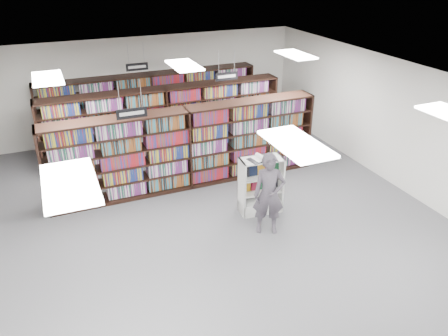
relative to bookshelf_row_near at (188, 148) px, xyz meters
name	(u,v)px	position (x,y,z in m)	size (l,w,h in m)	color
floor	(217,223)	(0.00, -2.00, -1.05)	(12.00, 12.00, 0.00)	#48484D
ceiling	(216,86)	(0.00, -2.00, 2.15)	(10.00, 12.00, 0.10)	white
wall_back	(148,87)	(0.00, 4.00, 0.55)	(10.00, 0.10, 3.20)	silver
wall_right	(402,127)	(5.00, -2.00, 0.55)	(0.10, 12.00, 3.20)	silver
bookshelf_row_near	(188,148)	(0.00, 0.00, 0.00)	(7.00, 0.60, 2.10)	black
bookshelf_row_mid	(166,123)	(0.00, 2.00, 0.00)	(7.00, 0.60, 2.10)	black
bookshelf_row_far	(152,106)	(0.00, 3.70, 0.00)	(7.00, 0.60, 2.10)	black
aisle_sign_left	(132,112)	(-1.50, -1.00, 1.48)	(0.65, 0.02, 0.80)	#B2B2B7
aisle_sign_right	(227,76)	(1.50, 1.00, 1.48)	(0.65, 0.02, 0.80)	#B2B2B7
aisle_sign_center	(137,66)	(-0.50, 3.00, 1.48)	(0.65, 0.02, 0.80)	#B2B2B7
troffer_front_left	(70,184)	(-3.00, -5.00, 2.11)	(0.60, 1.20, 0.04)	white
troffer_front_center	(296,144)	(0.00, -5.00, 2.11)	(0.60, 1.20, 0.04)	white
troffer_back_left	(48,78)	(-3.00, 0.00, 2.11)	(0.60, 1.20, 0.04)	white
troffer_back_center	(184,65)	(0.00, 0.00, 2.11)	(0.60, 1.20, 0.04)	white
troffer_back_right	(296,55)	(3.00, 0.00, 2.11)	(0.60, 1.20, 0.04)	white
endcap_display	(260,193)	(1.15, -1.85, -0.58)	(1.02, 0.57, 1.37)	silver
open_book	(261,158)	(1.12, -1.90, 0.35)	(0.64, 0.44, 0.13)	black
shopper	(269,194)	(0.91, -2.70, -0.12)	(0.68, 0.44, 1.85)	#4C4650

